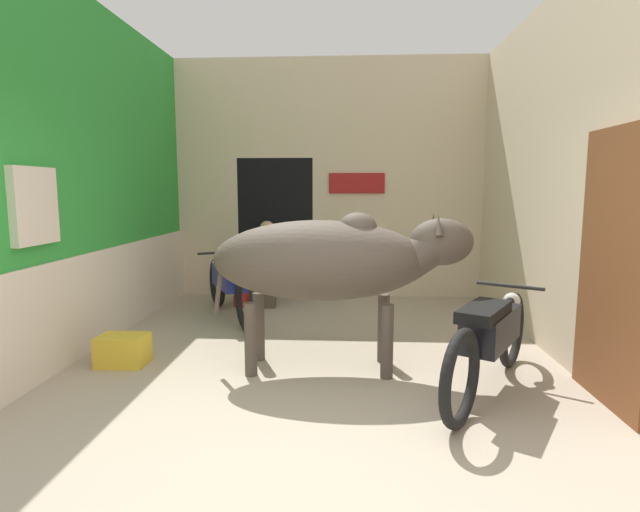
{
  "coord_description": "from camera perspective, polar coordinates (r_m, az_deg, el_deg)",
  "views": [
    {
      "loc": [
        0.31,
        -2.96,
        1.63
      ],
      "look_at": [
        0.02,
        2.08,
        0.96
      ],
      "focal_mm": 28.0,
      "sensor_mm": 36.0,
      "label": 1
    }
  ],
  "objects": [
    {
      "name": "ground_plane",
      "position": [
        3.39,
        -2.54,
        -21.18
      ],
      "size": [
        30.0,
        30.0,
        0.0
      ],
      "primitive_type": "plane",
      "color": "tan"
    },
    {
      "name": "wall_left_shopfront",
      "position": [
        5.91,
        -24.16,
        7.84
      ],
      "size": [
        0.25,
        4.63,
        3.57
      ],
      "color": "green",
      "rests_on": "ground_plane"
    },
    {
      "name": "wall_back_with_doorway",
      "position": [
        7.87,
        -1.18,
        6.74
      ],
      "size": [
        4.62,
        0.93,
        3.57
      ],
      "color": "beige",
      "rests_on": "ground_plane"
    },
    {
      "name": "wall_right_with_door",
      "position": [
        5.62,
        25.31,
        8.18
      ],
      "size": [
        0.22,
        4.63,
        3.57
      ],
      "color": "beige",
      "rests_on": "ground_plane"
    },
    {
      "name": "cow",
      "position": [
        4.46,
        1.34,
        -0.46
      ],
      "size": [
        2.33,
        0.77,
        1.44
      ],
      "color": "#4C4238",
      "rests_on": "ground_plane"
    },
    {
      "name": "motorcycle_near",
      "position": [
        4.27,
        18.89,
        -8.73
      ],
      "size": [
        1.16,
        1.88,
        0.8
      ],
      "color": "black",
      "rests_on": "ground_plane"
    },
    {
      "name": "motorcycle_far",
      "position": [
        6.45,
        -10.25,
        -3.03
      ],
      "size": [
        1.05,
        1.87,
        0.8
      ],
      "color": "black",
      "rests_on": "ground_plane"
    },
    {
      "name": "shopkeeper_seated",
      "position": [
        7.02,
        -6.07,
        -0.61
      ],
      "size": [
        0.36,
        0.33,
        1.2
      ],
      "color": "brown",
      "rests_on": "ground_plane"
    },
    {
      "name": "plastic_stool",
      "position": [
        7.11,
        -8.96,
        -3.87
      ],
      "size": [
        0.33,
        0.33,
        0.43
      ],
      "color": "red",
      "rests_on": "ground_plane"
    },
    {
      "name": "crate",
      "position": [
        5.1,
        -21.6,
        -9.97
      ],
      "size": [
        0.44,
        0.32,
        0.28
      ],
      "color": "gold",
      "rests_on": "ground_plane"
    }
  ]
}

